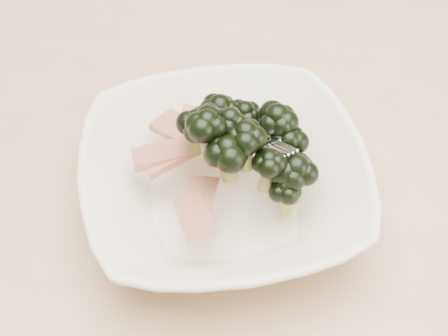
{
  "coord_description": "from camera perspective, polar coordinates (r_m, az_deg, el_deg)",
  "views": [
    {
      "loc": [
        0.06,
        -0.41,
        1.23
      ],
      "look_at": [
        -0.02,
        -0.05,
        0.8
      ],
      "focal_mm": 50.0,
      "sensor_mm": 36.0,
      "label": 1
    }
  ],
  "objects": [
    {
      "name": "dining_table",
      "position": [
        0.71,
        2.55,
        -5.02
      ],
      "size": [
        1.2,
        0.8,
        0.75
      ],
      "color": "tan",
      "rests_on": "ground"
    },
    {
      "name": "broccoli_dish",
      "position": [
        0.57,
        0.25,
        -0.64
      ],
      "size": [
        0.34,
        0.34,
        0.13
      ],
      "color": "#EDE3C8",
      "rests_on": "dining_table"
    }
  ]
}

